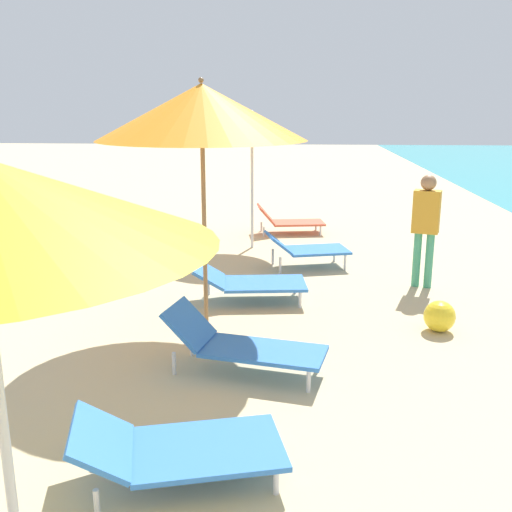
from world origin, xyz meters
name	(u,v)px	position (x,y,z in m)	size (l,w,h in m)	color
lounger_second_shoreside	(177,447)	(-0.13, 5.51, 0.24)	(1.57, 1.03, 0.49)	blue
umbrella_third	(202,112)	(-0.34, 8.33, 2.46)	(2.28, 2.28, 2.82)	olive
lounger_third_shoreside	(248,281)	(0.07, 9.33, 0.28)	(1.54, 0.85, 0.52)	blue
lounger_third_inland	(241,344)	(0.16, 7.20, 0.30)	(1.63, 0.88, 0.63)	blue
umbrella_farthest	(252,126)	(-0.09, 12.33, 2.17)	(1.81, 1.81, 2.44)	silver
lounger_farthest_shoreside	(288,220)	(0.56, 13.59, 0.26)	(1.41, 0.80, 0.58)	#D8593F
lounger_farthest_inland	(306,248)	(0.86, 11.04, 0.31)	(1.41, 0.95, 0.57)	blue
person_walking_far	(426,220)	(2.50, 10.12, 0.97)	(0.41, 0.33, 1.60)	#3F9972
beach_ball	(440,316)	(2.35, 8.41, 0.18)	(0.36, 0.36, 0.36)	yellow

